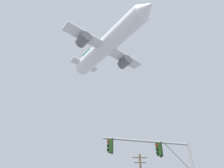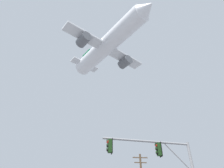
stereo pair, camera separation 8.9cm
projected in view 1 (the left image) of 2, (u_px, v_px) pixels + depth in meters
signal_pole_near at (162, 161)px, 14.08m from camera, size 6.63×1.11×6.19m
airplane at (107, 45)px, 43.33m from camera, size 17.91×23.20×7.02m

